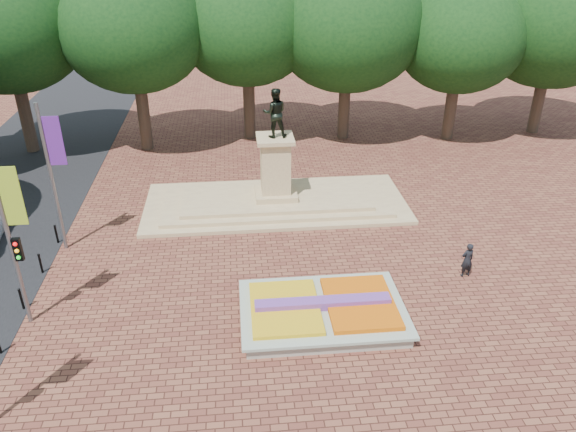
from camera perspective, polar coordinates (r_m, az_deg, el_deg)
The scene contains 7 objects.
ground at distance 23.59m, azimuth 0.33°, elevation -7.56°, with size 90.00×90.00×0.00m, color brown.
flower_bed at distance 21.89m, azimuth 3.61°, elevation -9.60°, with size 6.30×4.30×0.91m.
monument at distance 30.06m, azimuth -1.26°, elevation 2.63°, with size 14.00×6.00×6.40m.
tree_row_back at distance 38.05m, azimuth 1.05°, elevation 17.18°, with size 44.80×8.80×10.43m.
banner_poles at distance 21.86m, azimuth -26.54°, elevation -1.95°, with size 0.88×11.17×7.00m.
bollard_row at distance 23.62m, azimuth -26.40°, elevation -9.33°, with size 0.12×13.12×0.98m.
pedestrian at distance 25.27m, azimuth 17.74°, elevation -4.27°, with size 0.58×0.38×1.60m, color black.
Camera 1 is at (-2.05, -19.15, 13.62)m, focal length 35.00 mm.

